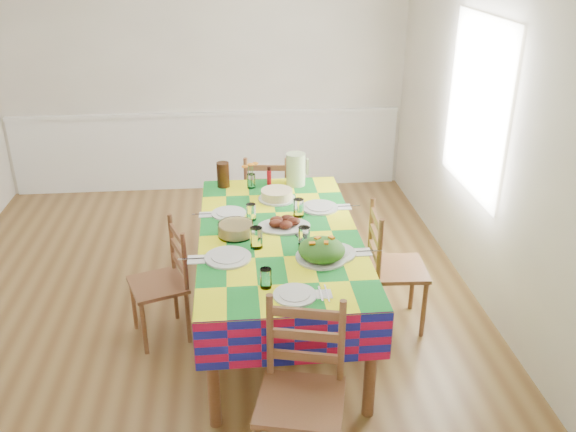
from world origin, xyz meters
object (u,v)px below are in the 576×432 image
object	(u,v)px
green_pitcher	(296,169)
chair_near	(302,395)
meat_platter	(284,224)
tea_pitcher	(223,175)
chair_far	(267,203)
chair_left	(163,283)
dining_table	(279,244)
chair_right	(392,268)

from	to	relation	value
green_pitcher	chair_near	xyz separation A→B (m)	(-0.20, -2.22, -0.45)
meat_platter	chair_near	bearing A→B (deg)	-91.19
tea_pitcher	chair_near	distance (m)	2.32
chair_far	chair_near	bearing A→B (deg)	96.43
meat_platter	green_pitcher	bearing A→B (deg)	78.04
meat_platter	chair_left	size ratio (longest dim) A/B	0.43
tea_pitcher	chair_near	bearing A→B (deg)	-79.73
dining_table	tea_pitcher	bearing A→B (deg)	113.37
chair_near	chair_far	distance (m)	2.66
green_pitcher	tea_pitcher	world-z (taller)	green_pitcher
chair_left	chair_right	distance (m)	1.69
tea_pitcher	chair_near	xyz separation A→B (m)	(0.41, -2.24, -0.42)
green_pitcher	chair_left	world-z (taller)	green_pitcher
meat_platter	chair_far	bearing A→B (deg)	92.07
green_pitcher	tea_pitcher	size ratio (longest dim) A/B	1.31
meat_platter	chair_far	xyz separation A→B (m)	(-0.05, 1.25, -0.38)
meat_platter	tea_pitcher	size ratio (longest dim) A/B	1.82
chair_near	chair_right	world-z (taller)	chair_near
chair_near	chair_left	xyz separation A→B (m)	(-0.86, 1.34, -0.06)
dining_table	chair_right	world-z (taller)	chair_right
dining_table	green_pitcher	bearing A→B (deg)	76.65
meat_platter	dining_table	bearing A→B (deg)	-116.23
meat_platter	chair_left	bearing A→B (deg)	-175.62
green_pitcher	tea_pitcher	distance (m)	0.61
chair_left	chair_far	bearing A→B (deg)	127.73
green_pitcher	chair_left	distance (m)	1.47
green_pitcher	chair_far	bearing A→B (deg)	116.70
dining_table	green_pitcher	distance (m)	0.95
dining_table	meat_platter	bearing A→B (deg)	63.77
dining_table	tea_pitcher	xyz separation A→B (m)	(-0.40, 0.91, 0.20)
chair_near	chair_left	distance (m)	1.59
tea_pitcher	meat_platter	bearing A→B (deg)	-62.39
chair_near	chair_right	distance (m)	1.57
chair_right	meat_platter	bearing A→B (deg)	87.39
chair_far	chair_left	world-z (taller)	chair_far
chair_far	chair_right	distance (m)	1.57
chair_right	chair_left	bearing A→B (deg)	92.66
chair_right	tea_pitcher	bearing A→B (deg)	56.64
tea_pitcher	chair_far	xyz separation A→B (m)	(0.39, 0.41, -0.45)
meat_platter	green_pitcher	xyz separation A→B (m)	(0.17, 0.81, 0.11)
tea_pitcher	chair_left	world-z (taller)	tea_pitcher
dining_table	chair_near	size ratio (longest dim) A/B	2.05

